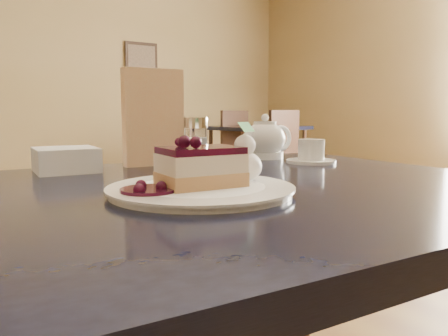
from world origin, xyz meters
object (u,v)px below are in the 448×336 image
main_table (187,236)px  tea_set (273,143)px  cheesecake_slice (201,167)px  bg_table_far_right (257,185)px  dessert_plate (201,190)px

main_table → tea_set: tea_set is taller
main_table → cheesecake_slice: cheesecake_slice is taller
bg_table_far_right → main_table: bearing=-136.0°
dessert_plate → cheesecake_slice: cheesecake_slice is taller
main_table → cheesecake_slice: size_ratio=9.98×
tea_set → cheesecake_slice: bearing=-141.5°
dessert_plate → bg_table_far_right: size_ratio=0.16×
dessert_plate → cheesecake_slice: 0.04m
dessert_plate → tea_set: tea_set is taller
cheesecake_slice → bg_table_far_right: cheesecake_slice is taller
main_table → dessert_plate: 0.11m
main_table → cheesecake_slice: (-0.00, -0.05, 0.13)m
main_table → bg_table_far_right: 4.50m
dessert_plate → bg_table_far_right: dessert_plate is taller
dessert_plate → cheesecake_slice: size_ratio=2.22×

